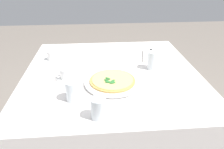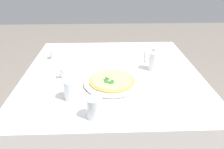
{
  "view_description": "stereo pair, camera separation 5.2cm",
  "coord_description": "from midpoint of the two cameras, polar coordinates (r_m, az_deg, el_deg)",
  "views": [
    {
      "loc": [
        1.21,
        -0.1,
        1.35
      ],
      "look_at": [
        0.08,
        -0.0,
        0.75
      ],
      "focal_mm": 33.96,
      "sensor_mm": 36.0,
      "label": 1
    },
    {
      "loc": [
        1.21,
        -0.04,
        1.35
      ],
      "look_at": [
        0.08,
        -0.0,
        0.75
      ],
      "focal_mm": 33.96,
      "sensor_mm": 36.0,
      "label": 2
    }
  ],
  "objects": [
    {
      "name": "water_glass_right_edge",
      "position": [
        1.4,
        9.89,
        3.56
      ],
      "size": [
        0.07,
        0.07,
        0.12
      ],
      "color": "white",
      "rests_on": "dining_table"
    },
    {
      "name": "dining_table",
      "position": [
        1.43,
        -1.16,
        -3.86
      ],
      "size": [
        1.1,
        1.1,
        0.73
      ],
      "color": "white",
      "rests_on": "ground_plane"
    },
    {
      "name": "dinner_knife",
      "position": [
        1.59,
        9.86,
        5.5
      ],
      "size": [
        0.2,
        0.04,
        0.01
      ],
      "rotation": [
        0.0,
        0.0,
        -0.12
      ],
      "color": "silver",
      "rests_on": "napkin_folded"
    },
    {
      "name": "napkin_folded",
      "position": [
        1.6,
        9.81,
        5.07
      ],
      "size": [
        0.24,
        0.17,
        0.02
      ],
      "rotation": [
        0.0,
        0.0,
        -0.21
      ],
      "color": "white",
      "rests_on": "dining_table"
    },
    {
      "name": "pizza_plate",
      "position": [
        1.22,
        -1.1,
        -2.1
      ],
      "size": [
        0.32,
        0.32,
        0.02
      ],
      "color": "white",
      "rests_on": "dining_table"
    },
    {
      "name": "pizza",
      "position": [
        1.21,
        -1.13,
        -1.55
      ],
      "size": [
        0.26,
        0.26,
        0.02
      ],
      "color": "tan",
      "rests_on": "pizza_plate"
    },
    {
      "name": "water_glass_near_right",
      "position": [
        1.09,
        -11.82,
        -4.54
      ],
      "size": [
        0.07,
        0.07,
        0.11
      ],
      "color": "white",
      "rests_on": "dining_table"
    },
    {
      "name": "water_glass_far_right",
      "position": [
        0.95,
        -5.28,
        -9.39
      ],
      "size": [
        0.07,
        0.07,
        0.1
      ],
      "color": "white",
      "rests_on": "dining_table"
    },
    {
      "name": "coffee_cup_center_back",
      "position": [
        1.58,
        -16.51,
        4.79
      ],
      "size": [
        0.13,
        0.13,
        0.07
      ],
      "color": "white",
      "rests_on": "dining_table"
    },
    {
      "name": "coffee_cup_far_left",
      "position": [
        1.3,
        -13.26,
        0.09
      ],
      "size": [
        0.13,
        0.13,
        0.07
      ],
      "color": "white",
      "rests_on": "dining_table"
    }
  ]
}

